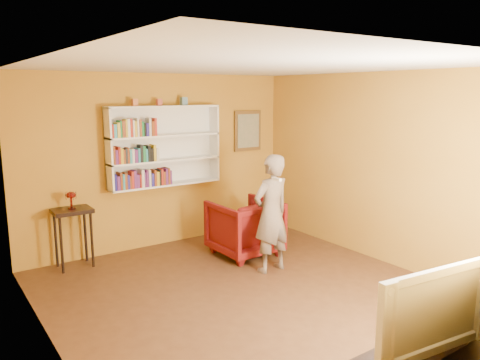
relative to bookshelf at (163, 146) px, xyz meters
name	(u,v)px	position (x,y,z in m)	size (l,w,h in m)	color
room_shell	(256,215)	(0.00, -2.41, -0.58)	(5.30, 5.80, 2.88)	#432815
bookshelf	(163,146)	(0.00, 0.00, 0.00)	(1.80, 0.29, 1.23)	white
books_row_lower	(143,179)	(-0.40, -0.11, -0.46)	(0.90, 0.19, 0.27)	navy
books_row_middle	(135,155)	(-0.52, -0.11, -0.09)	(0.70, 0.19, 0.26)	brown
books_row_upper	(134,129)	(-0.52, -0.11, 0.30)	(0.68, 0.19, 0.27)	#A22618
ornament_left	(135,102)	(-0.46, -0.06, 0.67)	(0.08, 0.08, 0.10)	#C86839
ornament_centre	(159,102)	(-0.07, -0.06, 0.67)	(0.07, 0.07, 0.10)	#A64437
ornament_right	(184,101)	(0.34, -0.06, 0.68)	(0.09, 0.09, 0.13)	slate
framed_painting	(248,131)	(1.65, 0.05, 0.16)	(0.55, 0.05, 0.70)	brown
console_table	(72,219)	(-1.48, -0.16, -0.90)	(0.51, 0.39, 0.84)	black
ruby_lustre	(71,197)	(-1.48, -0.16, -0.58)	(0.15, 0.15, 0.24)	maroon
armchair	(245,227)	(0.78, -1.09, -1.17)	(0.90, 0.92, 0.84)	#4D0509
person	(271,214)	(0.69, -1.83, -0.79)	(0.59, 0.39, 1.61)	#67584C
game_remote	(277,179)	(0.56, -2.10, -0.26)	(0.04, 0.15, 0.04)	white
television	(425,305)	(-0.06, -4.66, -0.79)	(1.19, 0.16, 0.68)	black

